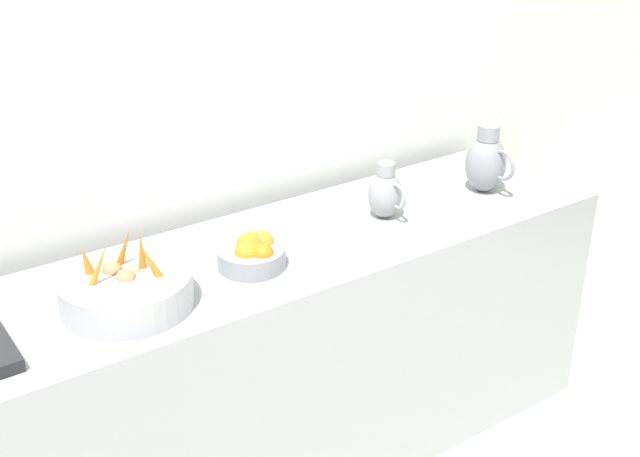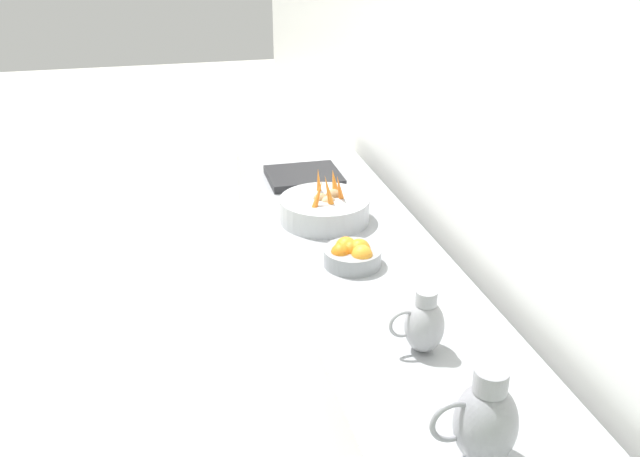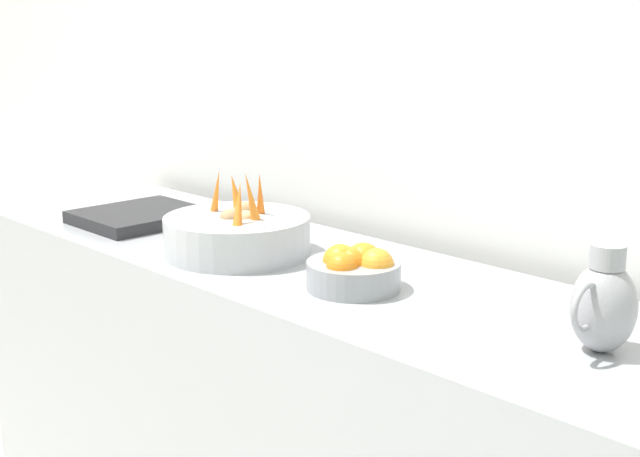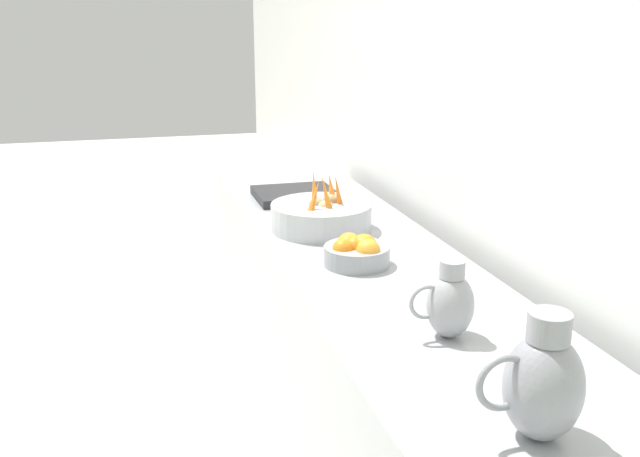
{
  "view_description": "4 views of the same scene",
  "coord_description": "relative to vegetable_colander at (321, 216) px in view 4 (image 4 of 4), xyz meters",
  "views": [
    {
      "loc": [
        0.47,
        -0.94,
        2.07
      ],
      "look_at": [
        -1.38,
        0.35,
        0.99
      ],
      "focal_mm": 46.19,
      "sensor_mm": 36.0,
      "label": 1
    },
    {
      "loc": [
        -0.83,
        2.29,
        2.06
      ],
      "look_at": [
        -1.4,
        -0.04,
        0.94
      ],
      "focal_mm": 38.9,
      "sensor_mm": 36.0,
      "label": 2
    },
    {
      "loc": [
        -0.16,
        1.39,
        1.45
      ],
      "look_at": [
        -1.46,
        0.05,
        1.0
      ],
      "focal_mm": 47.53,
      "sensor_mm": 36.0,
      "label": 3
    },
    {
      "loc": [
        -0.78,
        2.19,
        1.64
      ],
      "look_at": [
        -1.4,
        -0.04,
        0.95
      ],
      "focal_mm": 40.11,
      "sensor_mm": 36.0,
      "label": 4
    }
  ],
  "objects": [
    {
      "name": "metal_pitcher_short",
      "position": [
        -0.05,
        0.97,
        0.04
      ],
      "size": [
        0.17,
        0.12,
        0.2
      ],
      "color": "#939399",
      "rests_on": "prep_counter"
    },
    {
      "name": "orange_bowl",
      "position": [
        -0.0,
        0.41,
        -0.01
      ],
      "size": [
        0.21,
        0.21,
        0.1
      ],
      "color": "gray",
      "rests_on": "prep_counter"
    },
    {
      "name": "prep_counter",
      "position": [
        -0.07,
        0.36,
        -0.49
      ],
      "size": [
        0.61,
        2.76,
        0.87
      ],
      "primitive_type": "cube",
      "color": "#9EA0A5",
      "rests_on": "ground_plane"
    },
    {
      "name": "metal_pitcher_tall",
      "position": [
        -0.03,
        1.41,
        0.06
      ],
      "size": [
        0.21,
        0.15,
        0.25
      ],
      "color": "gray",
      "rests_on": "prep_counter"
    },
    {
      "name": "vegetable_colander",
      "position": [
        0.0,
        0.0,
        0.0
      ],
      "size": [
        0.37,
        0.37,
        0.22
      ],
      "color": "#ADAFB5",
      "rests_on": "prep_counter"
    },
    {
      "name": "counter_sink_basin",
      "position": [
        -0.02,
        -0.48,
        -0.03
      ],
      "size": [
        0.34,
        0.3,
        0.04
      ],
      "primitive_type": "cube",
      "color": "#232326",
      "rests_on": "prep_counter"
    },
    {
      "name": "tile_wall_left",
      "position": [
        -0.48,
        0.86,
        0.57
      ],
      "size": [
        0.1,
        8.94,
        3.0
      ],
      "primitive_type": "cube",
      "color": "white",
      "rests_on": "ground_plane"
    }
  ]
}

